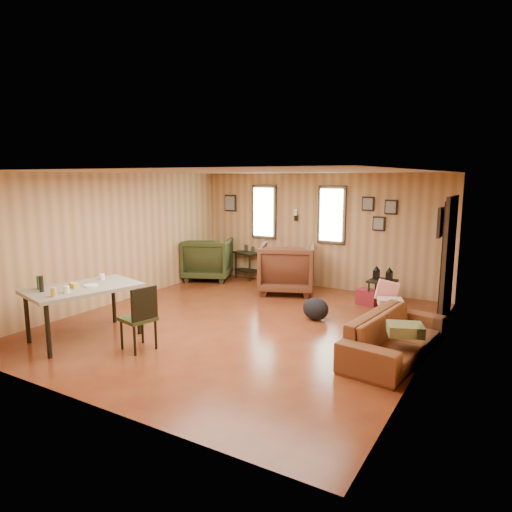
{
  "coord_description": "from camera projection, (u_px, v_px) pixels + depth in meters",
  "views": [
    {
      "loc": [
        3.71,
        -5.91,
        2.33
      ],
      "look_at": [
        0.0,
        0.4,
        1.05
      ],
      "focal_mm": 32.0,
      "sensor_mm": 36.0,
      "label": 1
    }
  ],
  "objects": [
    {
      "name": "room",
      "position": [
        261.0,
        248.0,
        7.22
      ],
      "size": [
        5.54,
        6.04,
        2.44
      ],
      "color": "brown",
      "rests_on": "ground"
    },
    {
      "name": "sofa",
      "position": [
        396.0,
        329.0,
        5.9
      ],
      "size": [
        0.81,
        2.0,
        0.76
      ],
      "primitive_type": "imported",
      "rotation": [
        0.0,
        0.0,
        1.45
      ],
      "color": "brown",
      "rests_on": "ground"
    },
    {
      "name": "recliner_brown",
      "position": [
        287.0,
        266.0,
        9.21
      ],
      "size": [
        1.37,
        1.33,
        1.1
      ],
      "primitive_type": "imported",
      "rotation": [
        0.0,
        0.0,
        3.53
      ],
      "color": "#512918",
      "rests_on": "ground"
    },
    {
      "name": "recliner_green",
      "position": [
        208.0,
        257.0,
        10.4
      ],
      "size": [
        1.32,
        1.28,
        1.05
      ],
      "primitive_type": "imported",
      "rotation": [
        0.0,
        0.0,
        -2.72
      ],
      "color": "#2D3518",
      "rests_on": "ground"
    },
    {
      "name": "end_table",
      "position": [
        250.0,
        260.0,
        10.52
      ],
      "size": [
        0.75,
        0.71,
        0.77
      ],
      "rotation": [
        0.0,
        0.0,
        -0.33
      ],
      "color": "black",
      "rests_on": "ground"
    },
    {
      "name": "side_table",
      "position": [
        382.0,
        279.0,
        8.27
      ],
      "size": [
        0.49,
        0.49,
        0.73
      ],
      "rotation": [
        0.0,
        0.0,
        -0.07
      ],
      "color": "black",
      "rests_on": "ground"
    },
    {
      "name": "cooler",
      "position": [
        368.0,
        297.0,
        8.4
      ],
      "size": [
        0.44,
        0.36,
        0.27
      ],
      "rotation": [
        0.0,
        0.0,
        -0.23
      ],
      "color": "maroon",
      "rests_on": "ground"
    },
    {
      "name": "backpack",
      "position": [
        316.0,
        309.0,
        7.48
      ],
      "size": [
        0.52,
        0.45,
        0.38
      ],
      "rotation": [
        0.0,
        0.0,
        0.34
      ],
      "color": "black",
      "rests_on": "ground"
    },
    {
      "name": "sofa_pillows",
      "position": [
        396.0,
        311.0,
        6.26
      ],
      "size": [
        1.05,
        1.79,
        0.37
      ],
      "rotation": [
        0.0,
        0.0,
        0.38
      ],
      "color": "brown",
      "rests_on": "sofa"
    },
    {
      "name": "dining_table",
      "position": [
        82.0,
        291.0,
        6.53
      ],
      "size": [
        1.27,
        1.7,
        1.0
      ],
      "rotation": [
        0.0,
        0.0,
        -0.26
      ],
      "color": "gray",
      "rests_on": "ground"
    },
    {
      "name": "dining_chair",
      "position": [
        141.0,
        315.0,
        6.11
      ],
      "size": [
        0.48,
        0.48,
        0.89
      ],
      "rotation": [
        0.0,
        0.0,
        -0.23
      ],
      "color": "#2D3518",
      "rests_on": "ground"
    }
  ]
}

